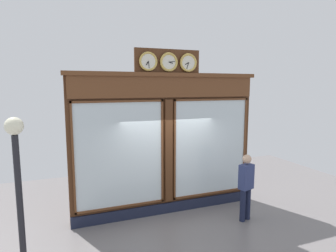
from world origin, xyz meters
The scene contains 3 objects.
shop_facade centered at (0.00, -0.13, 1.88)m, with size 5.06×0.42×4.27m.
pedestrian centered at (-1.65, 1.11, 0.93)m, with size 0.41×0.31×1.69m.
street_lamp centered at (3.26, 1.89, 1.96)m, with size 0.28×0.28×2.88m.
Camera 1 is at (2.61, 6.79, 3.35)m, focal length 30.58 mm.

